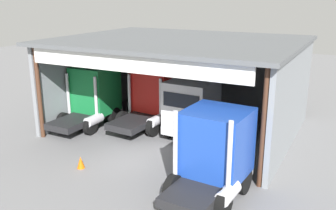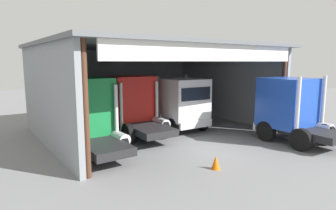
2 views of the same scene
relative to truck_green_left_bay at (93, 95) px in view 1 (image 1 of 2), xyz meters
name	(u,v)px [view 1 (image 1 of 2)]	position (x,y,z in m)	size (l,w,h in m)	color
ground_plane	(134,159)	(4.95, -3.25, -1.84)	(80.00, 80.00, 0.00)	slate
workshop_shed	(187,65)	(4.95, 2.81, 1.84)	(13.35, 10.99, 5.33)	gray
truck_green_left_bay	(93,95)	(0.00, 0.00, 0.00)	(2.47, 4.81, 3.55)	#197F3D
truck_red_yard_outside	(153,96)	(3.32, 1.61, -0.04)	(2.70, 5.21, 3.47)	red
truck_white_center_bay	(193,107)	(6.28, 0.78, -0.10)	(2.66, 4.52, 3.43)	white
truck_blue_right_bay	(214,151)	(9.58, -4.59, -0.01)	(2.65, 4.47, 3.60)	#1E47B7
oil_drum	(276,113)	(9.80, 6.08, -1.38)	(0.58, 0.58, 0.91)	#194CB2
tool_cart	(270,115)	(9.57, 5.25, -1.34)	(0.90, 0.60, 1.00)	black
traffic_cone	(81,162)	(3.34, -5.23, -1.56)	(0.36, 0.36, 0.56)	orange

